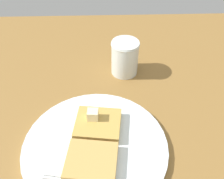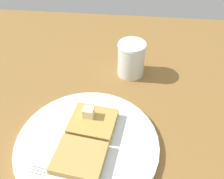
{
  "view_description": "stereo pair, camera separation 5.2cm",
  "coord_description": "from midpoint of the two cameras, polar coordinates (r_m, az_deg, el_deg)",
  "views": [
    {
      "loc": [
        25.01,
        12.28,
        43.02
      ],
      "look_at": [
        -13.02,
        13.53,
        7.17
      ],
      "focal_mm": 40.0,
      "sensor_mm": 36.0,
      "label": 1
    },
    {
      "loc": [
        24.82,
        17.5,
        43.02
      ],
      "look_at": [
        -13.02,
        13.53,
        7.17
      ],
      "focal_mm": 40.0,
      "sensor_mm": 36.0,
      "label": 2
    }
  ],
  "objects": [
    {
      "name": "fork",
      "position": [
        0.44,
        -6.52,
        -19.95
      ],
      "size": [
        4.01,
        16.02,
        0.36
      ],
      "color": "silver",
      "rests_on": "plate"
    },
    {
      "name": "butter_pat_primary",
      "position": [
        0.48,
        -2.32,
        -5.42
      ],
      "size": [
        2.01,
        2.2,
        2.07
      ],
      "primitive_type": "cube",
      "rotation": [
        0.0,
        0.0,
        1.5
      ],
      "color": "beige",
      "rests_on": "toast_slice_left"
    },
    {
      "name": "toast_slice_middle",
      "position": [
        0.45,
        -3.99,
        -15.61
      ],
      "size": [
        8.61,
        9.55,
        1.81
      ],
      "primitive_type": "cube",
      "rotation": [
        0.0,
        0.0,
        -0.13
      ],
      "color": "tan",
      "rests_on": "plate"
    },
    {
      "name": "plate",
      "position": [
        0.48,
        -2.52,
        -12.5
      ],
      "size": [
        26.97,
        26.97,
        1.27
      ],
      "color": "silver",
      "rests_on": "table_surface"
    },
    {
      "name": "syrup_jar",
      "position": [
        0.61,
        6.85,
        6.52
      ],
      "size": [
        6.82,
        6.82,
        8.71
      ],
      "color": "#48220A",
      "rests_on": "table_surface"
    },
    {
      "name": "table_surface",
      "position": [
        0.51,
        -14.34,
        -13.99
      ],
      "size": [
        110.83,
        110.83,
        2.67
      ],
      "primitive_type": "cube",
      "color": "olive",
      "rests_on": "ground"
    },
    {
      "name": "toast_slice_left",
      "position": [
        0.49,
        -1.33,
        -7.76
      ],
      "size": [
        8.61,
        9.55,
        1.81
      ],
      "primitive_type": "cube",
      "rotation": [
        0.0,
        0.0,
        -0.13
      ],
      "color": "tan",
      "rests_on": "plate"
    }
  ]
}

